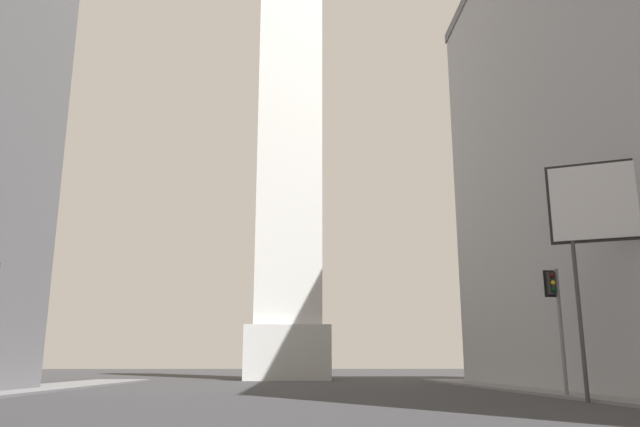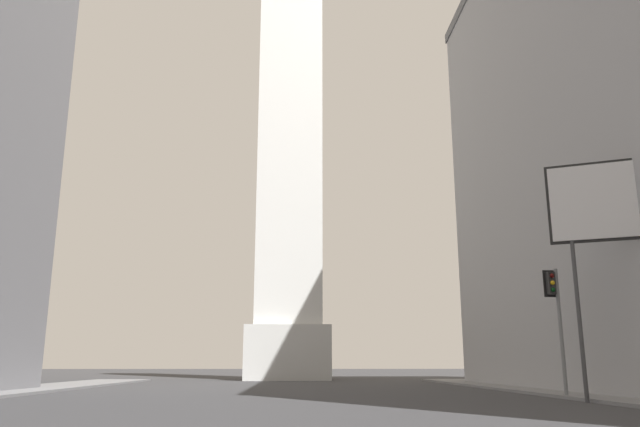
# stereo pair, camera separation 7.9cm
# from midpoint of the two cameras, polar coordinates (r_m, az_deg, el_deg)

# --- Properties ---
(obelisk) EXTENTS (8.43, 8.43, 57.98)m
(obelisk) POSITION_cam_midpoint_polar(r_m,az_deg,el_deg) (69.86, -2.75, 8.40)
(obelisk) COLOR silver
(obelisk) RESTS_ON ground_plane
(traffic_light_mid_right) EXTENTS (0.79, 0.52, 6.11)m
(traffic_light_mid_right) POSITION_cam_midpoint_polar(r_m,az_deg,el_deg) (32.56, 20.78, -8.41)
(traffic_light_mid_right) COLOR slate
(traffic_light_mid_right) RESTS_ON ground_plane
(billboard_sign) EXTENTS (5.02, 2.32, 10.37)m
(billboard_sign) POSITION_cam_midpoint_polar(r_m,az_deg,el_deg) (30.09, 25.23, 0.51)
(billboard_sign) COLOR #3F3F42
(billboard_sign) RESTS_ON ground_plane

